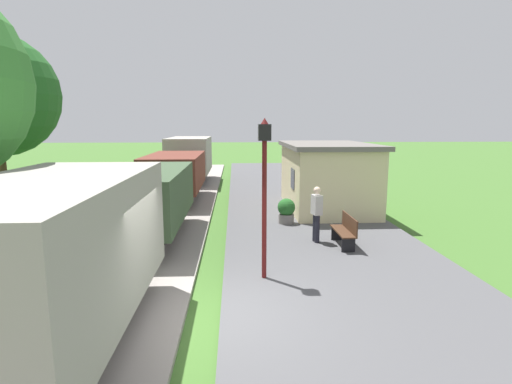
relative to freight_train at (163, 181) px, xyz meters
name	(u,v)px	position (x,y,z in m)	size (l,w,h in m)	color
ground_plane	(210,327)	(2.40, -8.99, -1.55)	(160.00, 160.00, 0.00)	#3D6628
platform_slab	(375,316)	(5.60, -8.99, -1.43)	(6.00, 60.00, 0.25)	#4C4C4F
track_ballast	(81,327)	(0.00, -8.99, -1.49)	(3.80, 60.00, 0.12)	gray
rail_near	(120,320)	(0.72, -8.99, -1.36)	(0.07, 60.00, 0.14)	slate
rail_far	(41,322)	(-0.72, -8.99, -1.36)	(0.07, 60.00, 0.14)	slate
freight_train	(163,181)	(0.00, 0.00, 0.00)	(2.50, 26.00, 2.72)	gray
station_hut	(326,176)	(6.80, 0.61, 0.10)	(3.50, 5.80, 2.78)	beige
bench_near_hut	(345,230)	(6.15, -4.82, -0.83)	(0.42, 1.50, 0.91)	#422819
person_waiting	(317,212)	(5.36, -4.38, -0.37)	(0.31, 0.42, 1.71)	black
potted_planter	(286,211)	(4.75, -2.02, -0.83)	(0.64, 0.64, 0.92)	slate
lamp_post_near	(264,170)	(3.56, -7.19, 1.25)	(0.28, 0.28, 3.70)	#591414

